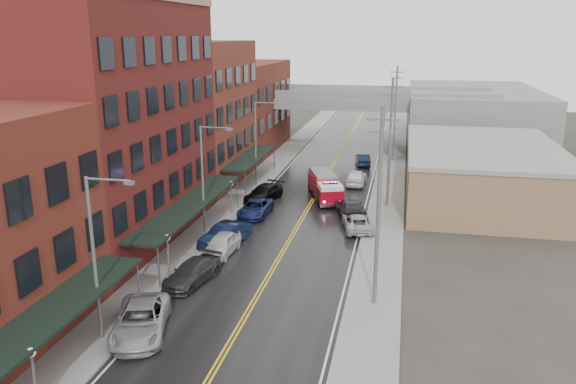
{
  "coord_description": "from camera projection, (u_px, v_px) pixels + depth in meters",
  "views": [
    {
      "loc": [
        8.38,
        -16.08,
        15.77
      ],
      "look_at": [
        -0.82,
        28.01,
        3.0
      ],
      "focal_mm": 35.0,
      "sensor_mm": 36.0,
      "label": 1
    }
  ],
  "objects": [
    {
      "name": "parked_car_left_2",
      "position": [
        141.0,
        320.0,
        30.31
      ],
      "size": [
        4.31,
        6.39,
        1.63
      ],
      "primitive_type": "imported",
      "rotation": [
        0.0,
        0.0,
        0.3
      ],
      "color": "gray",
      "rests_on": "ground"
    },
    {
      "name": "awning_0",
      "position": [
        37.0,
        325.0,
        25.52
      ],
      "size": [
        2.6,
        16.0,
        3.09
      ],
      "color": "black",
      "rests_on": "ground"
    },
    {
      "name": "road",
      "position": [
        302.0,
        219.0,
        49.34
      ],
      "size": [
        11.0,
        160.0,
        0.02
      ],
      "primitive_type": "cube",
      "color": "black",
      "rests_on": "ground"
    },
    {
      "name": "street_lamp_2",
      "position": [
        258.0,
        138.0,
        58.63
      ],
      "size": [
        2.64,
        0.22,
        9.0
      ],
      "color": "#59595B",
      "rests_on": "ground"
    },
    {
      "name": "overpass",
      "position": [
        344.0,
        106.0,
        77.85
      ],
      "size": [
        40.0,
        10.0,
        7.5
      ],
      "color": "slate",
      "rests_on": "ground"
    },
    {
      "name": "tan_building",
      "position": [
        481.0,
        174.0,
        54.94
      ],
      "size": [
        14.0,
        22.0,
        5.0
      ],
      "primitive_type": "cube",
      "color": "#89694A",
      "rests_on": "ground"
    },
    {
      "name": "curb_left",
      "position": [
        240.0,
        214.0,
        50.43
      ],
      "size": [
        0.3,
        160.0,
        0.15
      ],
      "primitive_type": "cube",
      "color": "gray",
      "rests_on": "ground"
    },
    {
      "name": "parked_car_left_7",
      "position": [
        264.0,
        193.0,
        54.57
      ],
      "size": [
        3.46,
        5.67,
        1.54
      ],
      "primitive_type": "imported",
      "rotation": [
        0.0,
        0.0,
        -0.26
      ],
      "color": "black",
      "rests_on": "ground"
    },
    {
      "name": "awning_1",
      "position": [
        191.0,
        205.0,
        43.41
      ],
      "size": [
        2.6,
        18.0,
        3.09
      ],
      "color": "black",
      "rests_on": "ground"
    },
    {
      "name": "awning_2",
      "position": [
        251.0,
        157.0,
        59.89
      ],
      "size": [
        2.6,
        13.0,
        3.09
      ],
      "color": "black",
      "rests_on": "ground"
    },
    {
      "name": "street_lamp_1",
      "position": [
        205.0,
        175.0,
        43.57
      ],
      "size": [
        2.64,
        0.22,
        9.0
      ],
      "color": "#59595B",
      "rests_on": "ground"
    },
    {
      "name": "brick_building_b",
      "position": [
        115.0,
        125.0,
        42.91
      ],
      "size": [
        9.0,
        20.0,
        18.0
      ],
      "primitive_type": "cube",
      "color": "#4D1514",
      "rests_on": "ground"
    },
    {
      "name": "utility_pole_2",
      "position": [
        395.0,
        112.0,
        69.76
      ],
      "size": [
        1.8,
        0.24,
        12.0
      ],
      "color": "#59595B",
      "rests_on": "ground"
    },
    {
      "name": "fire_truck",
      "position": [
        325.0,
        186.0,
        54.79
      ],
      "size": [
        4.55,
        7.39,
        2.57
      ],
      "rotation": [
        0.0,
        0.0,
        0.34
      ],
      "color": "maroon",
      "rests_on": "ground"
    },
    {
      "name": "parked_car_left_4",
      "position": [
        222.0,
        244.0,
        41.38
      ],
      "size": [
        2.08,
        4.65,
        1.55
      ],
      "primitive_type": "imported",
      "rotation": [
        0.0,
        0.0,
        -0.05
      ],
      "color": "silver",
      "rests_on": "ground"
    },
    {
      "name": "curb_right",
      "position": [
        366.0,
        223.0,
        48.22
      ],
      "size": [
        0.3,
        160.0,
        0.15
      ],
      "primitive_type": "cube",
      "color": "gray",
      "rests_on": "ground"
    },
    {
      "name": "brick_building_c",
      "position": [
        197.0,
        114.0,
        59.8
      ],
      "size": [
        9.0,
        15.0,
        15.0
      ],
      "primitive_type": "cube",
      "color": "maroon",
      "rests_on": "ground"
    },
    {
      "name": "utility_pole_1",
      "position": [
        390.0,
        141.0,
        50.92
      ],
      "size": [
        1.8,
        0.24,
        12.0
      ],
      "color": "#59595B",
      "rests_on": "ground"
    },
    {
      "name": "parked_car_right_1",
      "position": [
        351.0,
        208.0,
        49.87
      ],
      "size": [
        3.72,
        6.06,
        1.64
      ],
      "primitive_type": "imported",
      "rotation": [
        0.0,
        0.0,
        3.41
      ],
      "color": "black",
      "rests_on": "ground"
    },
    {
      "name": "parked_car_left_3",
      "position": [
        192.0,
        272.0,
        36.59
      ],
      "size": [
        3.04,
        5.33,
        1.45
      ],
      "primitive_type": "imported",
      "rotation": [
        0.0,
        0.0,
        -0.21
      ],
      "color": "#272729",
      "rests_on": "ground"
    },
    {
      "name": "parked_car_right_3",
      "position": [
        363.0,
        159.0,
        69.35
      ],
      "size": [
        2.25,
        4.64,
        1.46
      ],
      "primitive_type": "imported",
      "rotation": [
        0.0,
        0.0,
        3.3
      ],
      "color": "black",
      "rests_on": "ground"
    },
    {
      "name": "parked_car_right_2",
      "position": [
        356.0,
        177.0,
        60.37
      ],
      "size": [
        2.02,
        4.87,
        1.65
      ],
      "primitive_type": "imported",
      "rotation": [
        0.0,
        0.0,
        3.13
      ],
      "color": "white",
      "rests_on": "ground"
    },
    {
      "name": "parked_car_left_5",
      "position": [
        225.0,
        234.0,
        43.26
      ],
      "size": [
        3.27,
        5.22,
        1.62
      ],
      "primitive_type": "imported",
      "rotation": [
        0.0,
        0.0,
        -0.34
      ],
      "color": "#0E1732",
      "rests_on": "ground"
    },
    {
      "name": "right_far_block",
      "position": [
        471.0,
        116.0,
        82.39
      ],
      "size": [
        18.0,
        30.0,
        8.0
      ],
      "primitive_type": "cube",
      "color": "slate",
      "rests_on": "ground"
    },
    {
      "name": "sidewalk_left",
      "position": [
        222.0,
        213.0,
        50.76
      ],
      "size": [
        3.0,
        160.0,
        0.15
      ],
      "primitive_type": "cube",
      "color": "slate",
      "rests_on": "ground"
    },
    {
      "name": "globe_lamp_1",
      "position": [
        168.0,
        246.0,
        36.79
      ],
      "size": [
        0.44,
        0.44,
        3.12
      ],
      "color": "#59595B",
      "rests_on": "ground"
    },
    {
      "name": "street_lamp_0",
      "position": [
        98.0,
        249.0,
        28.5
      ],
      "size": [
        2.64,
        0.22,
        9.0
      ],
      "color": "#59595B",
      "rests_on": "ground"
    },
    {
      "name": "parked_car_left_6",
      "position": [
        255.0,
        208.0,
        50.14
      ],
      "size": [
        2.49,
        5.13,
        1.41
      ],
      "primitive_type": "imported",
      "rotation": [
        0.0,
        0.0,
        -0.03
      ],
      "color": "#141F4C",
      "rests_on": "ground"
    },
    {
      "name": "utility_pole_0",
      "position": [
        379.0,
        205.0,
        32.08
      ],
      "size": [
        1.8,
        0.24,
        12.0
      ],
      "color": "#59595B",
      "rests_on": "ground"
    },
    {
      "name": "brick_building_far",
      "position": [
        244.0,
        107.0,
        76.69
      ],
      "size": [
        9.0,
        20.0,
        12.0
      ],
      "primitive_type": "cube",
      "color": "maroon",
      "rests_on": "ground"
    },
    {
      "name": "sidewalk_right",
      "position": [
        386.0,
        224.0,
        47.89
      ],
      "size": [
        3.0,
        160.0,
        0.15
      ],
      "primitive_type": "cube",
      "color": "slate",
      "rests_on": "ground"
    },
    {
      "name": "parked_car_right_0",
      "position": [
        357.0,
        222.0,
        46.48
      ],
      "size": [
        3.21,
        5.27,
        1.36
      ],
      "primitive_type": "imported",
      "rotation": [
        0.0,
        0.0,
        3.34
      ],
      "color": "#A3A5AB",
      "rests_on": "ground"
    },
    {
      "name": "globe_lamp_0",
      "position": [
        32.0,
        365.0,
        23.6
      ],
      "size": [
        0.44,
        0.44,
        3.12
      ],
      "color": "#59595B",
      "rests_on": "ground"
    },
    {
      "name": "globe_lamp_2",
      "position": [
        231.0,
        190.0,
        49.97
      ],
      "size": [
        0.44,
        0.44,
        3.12
      ],
      "color": "#59595B",
      "rests_on": "ground"
    }
  ]
}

